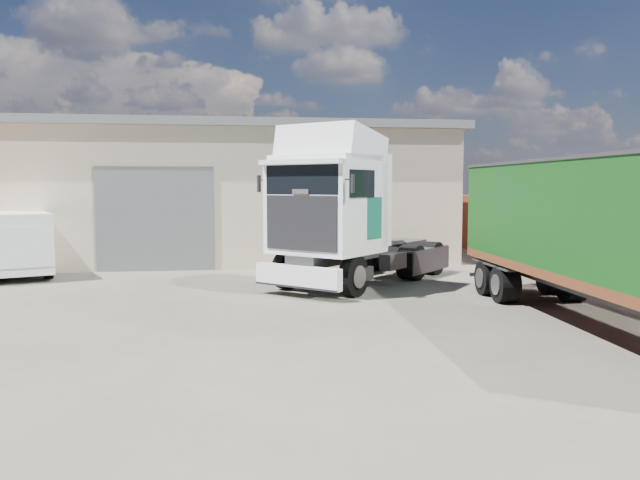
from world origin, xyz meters
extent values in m
plane|color=black|center=(0.00, 0.00, 0.00)|extent=(120.00, 120.00, 0.00)
cube|color=#B9AE8E|center=(-6.00, 16.00, 2.50)|extent=(30.00, 12.00, 5.00)
cube|color=#535658|center=(-6.00, 16.00, 5.15)|extent=(30.60, 12.60, 0.30)
cube|color=#535658|center=(-2.00, 9.98, 1.80)|extent=(4.00, 0.08, 3.60)
cube|color=#535658|center=(-6.00, 16.00, 5.35)|extent=(30.60, 0.40, 0.15)
cube|color=maroon|center=(11.50, 6.00, 1.25)|extent=(0.35, 26.00, 2.50)
cylinder|color=black|center=(2.99, 4.86, 0.55)|extent=(2.62, 2.53, 1.10)
cylinder|color=black|center=(5.43, 7.53, 0.55)|extent=(2.66, 2.56, 1.10)
cylinder|color=black|center=(6.41, 8.60, 0.55)|extent=(2.66, 2.56, 1.10)
cube|color=#2D2D30|center=(4.66, 6.69, 0.93)|extent=(5.29, 5.67, 0.31)
cube|color=white|center=(2.33, 4.14, 0.57)|extent=(2.12, 1.97, 0.57)
cube|color=white|center=(3.23, 5.13, 2.35)|extent=(3.51, 3.50, 2.53)
cube|color=black|center=(2.43, 4.25, 1.96)|extent=(1.72, 1.58, 1.45)
cube|color=black|center=(2.45, 4.27, 3.10)|extent=(1.75, 1.61, 0.78)
cube|color=white|center=(3.37, 5.28, 3.98)|extent=(3.25, 3.21, 1.27)
cube|color=#0D5E4E|center=(2.55, 6.31, 2.07)|extent=(0.53, 0.58, 1.14)
cube|color=#0D5E4E|center=(4.47, 4.56, 2.07)|extent=(0.53, 0.58, 1.14)
cylinder|color=#2D2D30|center=(5.57, 7.69, 1.15)|extent=(1.61, 1.61, 0.12)
cylinder|color=black|center=(8.34, 3.29, 0.47)|extent=(2.27, 1.02, 0.93)
cube|color=#2D2D30|center=(8.20, -0.26, 0.79)|extent=(1.11, 10.56, 0.31)
cube|color=#5D2F15|center=(8.20, -0.26, 1.08)|extent=(2.60, 10.62, 0.21)
cube|color=black|center=(8.20, -0.26, 2.33)|extent=(2.60, 10.62, 2.28)
cube|color=#2D2D30|center=(8.20, -0.26, 3.49)|extent=(2.66, 10.67, 0.07)
cylinder|color=black|center=(-6.02, 8.17, 0.36)|extent=(2.23, 1.47, 0.73)
cylinder|color=black|center=(-7.36, 11.43, 0.36)|extent=(2.23, 1.47, 0.73)
cube|color=white|center=(-6.69, 9.80, 1.16)|extent=(3.86, 5.48, 1.87)
cube|color=white|center=(-5.90, 7.86, 1.10)|extent=(2.26, 1.69, 1.21)
cube|color=black|center=(-5.98, 8.07, 1.71)|extent=(1.82, 0.81, 0.66)
camera|label=1|loc=(0.72, -11.99, 2.95)|focal=35.00mm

